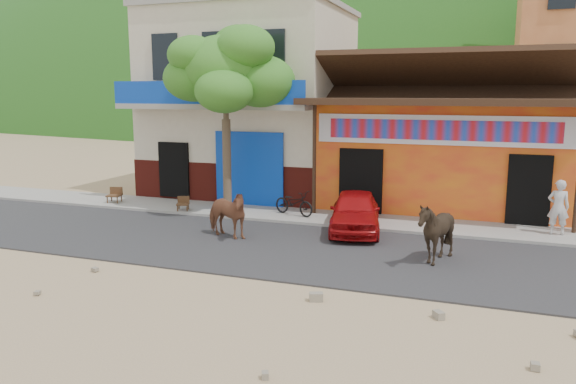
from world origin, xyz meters
The scene contains 14 objects.
ground centered at (0.00, 0.00, 0.00)m, with size 120.00×120.00×0.00m, color #9E825B.
road centered at (0.00, 2.50, 0.02)m, with size 60.00×5.00×0.04m, color #28282B.
sidewalk centered at (0.00, 6.00, 0.06)m, with size 60.00×2.00×0.12m, color gray.
dance_club centered at (2.00, 10.00, 1.80)m, with size 8.00×6.00×3.60m, color orange.
cafe_building centered at (-5.50, 10.00, 3.50)m, with size 7.00×6.00×7.00m, color beige.
hillside centered at (0.00, 70.00, 12.00)m, with size 100.00×40.00×24.00m, color #194C14.
tree centered at (-4.60, 5.80, 3.12)m, with size 3.00×3.00×6.00m, color #2D721E, non-canonical shape.
cow_tan centered at (-3.24, 2.89, 0.71)m, with size 0.72×1.58×1.33m, color brown.
cow_dark centered at (2.39, 2.45, 0.78)m, with size 1.20×1.35×1.49m, color black.
red_car centered at (-0.07, 4.80, 0.62)m, with size 1.38×3.42×1.17m, color #A50B0E.
scooter centered at (-2.30, 5.88, 0.52)m, with size 0.52×1.50×0.79m, color black.
pedestrian centered at (5.32, 6.02, 0.88)m, with size 0.56×0.37×1.53m, color silver.
cafe_chair_left centered at (-9.00, 5.67, 0.61)m, with size 0.46×0.46×0.98m, color #482718, non-canonical shape.
cafe_chair_right centered at (-6.00, 5.30, 0.54)m, with size 0.39×0.39×0.84m, color #492718, non-canonical shape.
Camera 1 is at (3.47, -10.62, 4.00)m, focal length 35.00 mm.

